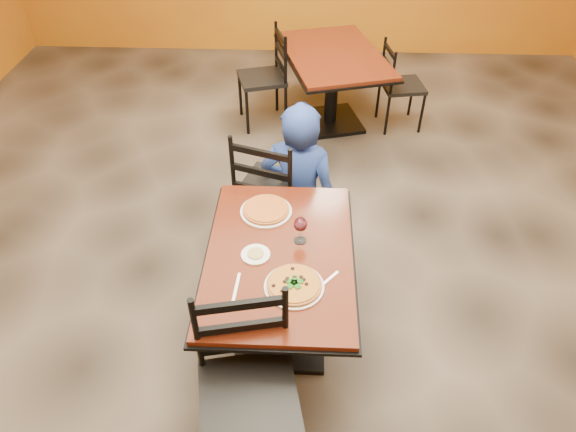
{
  "coord_description": "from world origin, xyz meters",
  "views": [
    {
      "loc": [
        0.13,
        -2.51,
        2.75
      ],
      "look_at": [
        0.04,
        -0.3,
        0.85
      ],
      "focal_mm": 32.19,
      "sensor_mm": 36.0,
      "label": 1
    }
  ],
  "objects_px": {
    "chair_second_right": "(403,86)",
    "plate_main": "(294,287)",
    "table_main": "(280,277)",
    "side_plate": "(256,255)",
    "pizza_main": "(294,284)",
    "pizza_far": "(266,209)",
    "table_second": "(333,72)",
    "wine_glass": "(300,229)",
    "chair_second_left": "(262,79)",
    "chair_main_near": "(249,399)",
    "diner": "(299,175)",
    "plate_far": "(266,211)",
    "chair_main_far": "(273,188)"
  },
  "relations": [
    {
      "from": "chair_main_near",
      "to": "diner",
      "type": "relative_size",
      "value": 0.89
    },
    {
      "from": "table_second",
      "to": "chair_second_left",
      "type": "relative_size",
      "value": 1.57
    },
    {
      "from": "table_main",
      "to": "chair_second_right",
      "type": "xyz_separation_m",
      "value": [
        1.05,
        2.69,
        -0.13
      ]
    },
    {
      "from": "table_second",
      "to": "chair_second_right",
      "type": "bearing_deg",
      "value": 0.0
    },
    {
      "from": "plate_far",
      "to": "side_plate",
      "type": "distance_m",
      "value": 0.37
    },
    {
      "from": "plate_main",
      "to": "pizza_far",
      "type": "bearing_deg",
      "value": 107.77
    },
    {
      "from": "chair_second_right",
      "to": "plate_main",
      "type": "xyz_separation_m",
      "value": [
        -0.96,
        -2.93,
        0.33
      ]
    },
    {
      "from": "plate_far",
      "to": "chair_second_right",
      "type": "bearing_deg",
      "value": 63.77
    },
    {
      "from": "chair_main_near",
      "to": "chair_second_right",
      "type": "height_order",
      "value": "chair_main_near"
    },
    {
      "from": "table_main",
      "to": "wine_glass",
      "type": "distance_m",
      "value": 0.32
    },
    {
      "from": "side_plate",
      "to": "diner",
      "type": "bearing_deg",
      "value": 77.95
    },
    {
      "from": "table_main",
      "to": "pizza_far",
      "type": "relative_size",
      "value": 4.39
    },
    {
      "from": "pizza_far",
      "to": "side_plate",
      "type": "distance_m",
      "value": 0.37
    },
    {
      "from": "table_main",
      "to": "chair_main_near",
      "type": "height_order",
      "value": "chair_main_near"
    },
    {
      "from": "chair_second_right",
      "to": "diner",
      "type": "distance_m",
      "value": 1.97
    },
    {
      "from": "diner",
      "to": "pizza_far",
      "type": "bearing_deg",
      "value": 86.31
    },
    {
      "from": "table_second",
      "to": "side_plate",
      "type": "xyz_separation_m",
      "value": [
        -0.49,
        -2.71,
        0.2
      ]
    },
    {
      "from": "table_second",
      "to": "pizza_main",
      "type": "distance_m",
      "value": 2.95
    },
    {
      "from": "pizza_main",
      "to": "chair_second_right",
      "type": "bearing_deg",
      "value": 71.8
    },
    {
      "from": "chair_second_left",
      "to": "pizza_far",
      "type": "xyz_separation_m",
      "value": [
        0.23,
        -2.34,
        0.3
      ]
    },
    {
      "from": "table_second",
      "to": "pizza_main",
      "type": "xyz_separation_m",
      "value": [
        -0.27,
        -2.93,
        0.21
      ]
    },
    {
      "from": "table_main",
      "to": "plate_far",
      "type": "distance_m",
      "value": 0.41
    },
    {
      "from": "chair_second_left",
      "to": "pizza_main",
      "type": "relative_size",
      "value": 3.34
    },
    {
      "from": "plate_far",
      "to": "wine_glass",
      "type": "bearing_deg",
      "value": -49.05
    },
    {
      "from": "table_main",
      "to": "side_plate",
      "type": "bearing_deg",
      "value": -171.12
    },
    {
      "from": "diner",
      "to": "side_plate",
      "type": "relative_size",
      "value": 7.12
    },
    {
      "from": "chair_main_near",
      "to": "plate_main",
      "type": "height_order",
      "value": "chair_main_near"
    },
    {
      "from": "table_main",
      "to": "side_plate",
      "type": "distance_m",
      "value": 0.24
    },
    {
      "from": "table_main",
      "to": "chair_second_right",
      "type": "bearing_deg",
      "value": 68.63
    },
    {
      "from": "plate_main",
      "to": "chair_main_near",
      "type": "bearing_deg",
      "value": -111.55
    },
    {
      "from": "diner",
      "to": "chair_main_far",
      "type": "bearing_deg",
      "value": 32.43
    },
    {
      "from": "table_second",
      "to": "chair_main_near",
      "type": "relative_size",
      "value": 1.46
    },
    {
      "from": "diner",
      "to": "wine_glass",
      "type": "height_order",
      "value": "diner"
    },
    {
      "from": "chair_second_right",
      "to": "plate_far",
      "type": "distance_m",
      "value": 2.63
    },
    {
      "from": "pizza_main",
      "to": "wine_glass",
      "type": "bearing_deg",
      "value": 86.45
    },
    {
      "from": "table_main",
      "to": "pizza_far",
      "type": "bearing_deg",
      "value": 106.13
    },
    {
      "from": "plate_far",
      "to": "pizza_far",
      "type": "height_order",
      "value": "pizza_far"
    },
    {
      "from": "chair_main_far",
      "to": "plate_main",
      "type": "distance_m",
      "value": 1.2
    },
    {
      "from": "pizza_main",
      "to": "pizza_far",
      "type": "xyz_separation_m",
      "value": [
        -0.19,
        0.59,
        0.0
      ]
    },
    {
      "from": "chair_second_right",
      "to": "plate_far",
      "type": "xyz_separation_m",
      "value": [
        -1.15,
        -2.34,
        0.33
      ]
    },
    {
      "from": "pizza_main",
      "to": "wine_glass",
      "type": "height_order",
      "value": "wine_glass"
    },
    {
      "from": "wine_glass",
      "to": "chair_main_far",
      "type": "bearing_deg",
      "value": 104.49
    },
    {
      "from": "plate_far",
      "to": "chair_main_near",
      "type": "bearing_deg",
      "value": -90.31
    },
    {
      "from": "pizza_main",
      "to": "plate_far",
      "type": "relative_size",
      "value": 0.92
    },
    {
      "from": "chair_main_near",
      "to": "wine_glass",
      "type": "distance_m",
      "value": 0.93
    },
    {
      "from": "chair_main_near",
      "to": "plate_far",
      "type": "height_order",
      "value": "chair_main_near"
    },
    {
      "from": "chair_second_left",
      "to": "table_main",
      "type": "bearing_deg",
      "value": -9.73
    },
    {
      "from": "chair_second_right",
      "to": "chair_main_near",
      "type": "bearing_deg",
      "value": 151.81
    },
    {
      "from": "wine_glass",
      "to": "chair_second_left",
      "type": "bearing_deg",
      "value": 99.65
    },
    {
      "from": "side_plate",
      "to": "wine_glass",
      "type": "bearing_deg",
      "value": 27.68
    }
  ]
}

